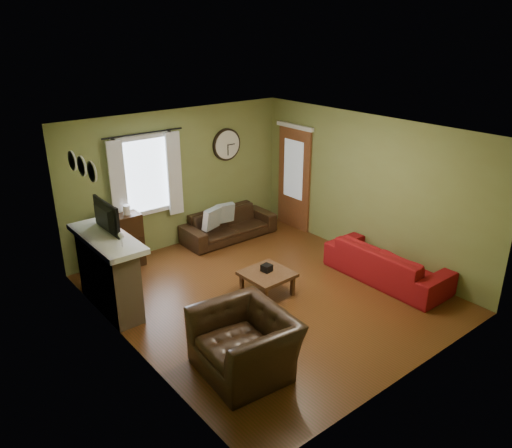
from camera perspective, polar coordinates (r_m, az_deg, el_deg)
floor at (r=8.06m, az=1.24°, el=-7.94°), size 4.60×5.20×0.00m
ceiling at (r=7.13m, az=1.41°, el=10.49°), size 4.60×5.20×0.00m
wall_left at (r=6.38m, az=-14.74°, el=-4.03°), size 0.00×5.20×2.60m
wall_right at (r=9.07m, az=12.55°, el=3.99°), size 0.00×5.20×2.60m
wall_back at (r=9.52m, az=-8.83°, el=5.13°), size 4.60×0.00×2.60m
wall_front at (r=5.93m, az=17.79°, el=-6.46°), size 4.60×0.00×2.60m
fireplace at (r=7.74m, az=-16.48°, el=-5.64°), size 0.40×1.40×1.10m
firebox at (r=7.91m, az=-15.02°, el=-6.88°), size 0.04×0.60×0.55m
mantel at (r=7.50m, az=-16.75°, el=-1.58°), size 0.58×1.60×0.08m
tv at (r=7.56m, az=-17.23°, el=0.30°), size 0.08×0.60×0.35m
tv_screen at (r=7.57m, az=-16.72°, el=0.84°), size 0.02×0.62×0.36m
medallion_left at (r=6.76m, az=-18.24°, el=5.69°), size 0.28×0.28×0.03m
medallion_mid at (r=7.08m, az=-19.29°, el=6.27°), size 0.28×0.28×0.03m
medallion_right at (r=7.40m, az=-20.25°, el=6.79°), size 0.28×0.28×0.03m
window_pane at (r=9.14m, az=-12.63°, el=5.44°), size 1.00×0.02×1.30m
curtain_rod at (r=8.87m, az=-12.75°, el=10.07°), size 0.03×0.03×1.50m
curtain_left at (r=8.85m, az=-15.48°, el=4.29°), size 0.28×0.04×1.55m
curtain_right at (r=9.31m, az=-9.31°, el=5.67°), size 0.28×0.04×1.55m
wall_clock at (r=9.93m, az=-3.32°, el=9.03°), size 0.64×0.06×0.64m
door at (r=10.31m, az=4.37°, el=5.19°), size 0.05×0.90×2.10m
bookshelf at (r=8.98m, az=-15.38°, el=-2.07°), size 0.81×0.34×0.96m
book at (r=8.82m, az=-16.55°, el=0.75°), size 0.25×0.25×0.02m
sofa_brown at (r=9.97m, az=-3.13°, el=-0.07°), size 1.92×0.75×0.56m
pillow_left at (r=9.57m, az=-5.08°, el=0.63°), size 0.43×0.24×0.41m
pillow_right at (r=9.83m, az=-3.60°, el=1.27°), size 0.39×0.17×0.38m
sofa_red at (r=8.61m, az=14.73°, el=-4.32°), size 0.83×2.11×0.62m
armchair at (r=6.27m, az=-1.32°, el=-13.45°), size 1.14×1.28×0.77m
coffee_table at (r=7.96m, az=1.28°, el=-6.79°), size 0.74×0.74×0.38m
tissue_box at (r=7.90m, az=1.23°, el=-5.28°), size 0.16×0.16×0.11m
wine_glass_a at (r=7.01m, az=-15.06°, el=-1.88°), size 0.07×0.07×0.19m
wine_glass_b at (r=7.04m, az=-15.18°, el=-1.72°), size 0.07×0.07×0.21m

